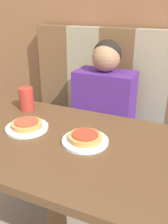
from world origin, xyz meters
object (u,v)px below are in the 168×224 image
object	(u,v)px
plate_left	(27,128)
drinking_cup	(26,99)
plate_right	(85,141)
pizza_right	(85,137)
person	(105,90)
pizza_left	(27,124)

from	to	relation	value
plate_left	drinking_cup	size ratio (longest dim) A/B	1.60
plate_right	pizza_right	world-z (taller)	pizza_right
pizza_right	drinking_cup	world-z (taller)	drinking_cup
plate_left	pizza_right	xyz separation A→B (m)	(0.30, -0.00, 0.02)
plate_left	pizza_right	distance (m)	0.30
person	pizza_left	world-z (taller)	person
pizza_left	pizza_right	bearing A→B (deg)	0.00
person	plate_right	distance (m)	0.69
person	pizza_right	world-z (taller)	person
plate_left	drinking_cup	bearing A→B (deg)	125.51
pizza_left	plate_right	bearing A→B (deg)	0.00
drinking_cup	pizza_right	bearing A→B (deg)	-23.91
person	plate_left	world-z (taller)	person
plate_left	plate_right	world-z (taller)	same
person	pizza_left	size ratio (longest dim) A/B	4.35
plate_left	pizza_left	xyz separation A→B (m)	(0.00, -0.00, 0.02)
drinking_cup	pizza_left	bearing A→B (deg)	-54.49
pizza_right	drinking_cup	bearing A→B (deg)	156.09
person	pizza_right	size ratio (longest dim) A/B	4.35
person	pizza_right	distance (m)	0.69
plate_right	plate_left	bearing A→B (deg)	180.00
pizza_left	pizza_right	xyz separation A→B (m)	(0.30, 0.00, 0.00)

